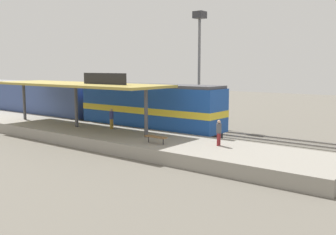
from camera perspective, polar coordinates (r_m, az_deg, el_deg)
ground_plane at (r=38.62m, az=-5.82°, el=-1.52°), size 120.00×120.00×0.00m
track_near at (r=37.21m, az=-7.94°, el=-1.85°), size 3.20×110.00×0.16m
track_far at (r=40.52m, az=-3.29°, el=-1.03°), size 3.20×110.00×0.16m
platform at (r=34.14m, az=-13.48°, el=-2.12°), size 6.00×44.00×0.90m
station_canopy at (r=33.63m, az=-13.59°, el=4.73°), size 5.20×18.00×4.70m
platform_bench at (r=25.90m, az=-1.84°, el=-2.95°), size 0.44×1.70×0.50m
locomotive at (r=33.93m, az=-2.85°, el=1.36°), size 2.93×14.43×4.44m
passenger_carriage_single at (r=47.60m, az=-19.58°, el=2.59°), size 2.90×20.00×4.24m
freight_car at (r=40.11m, az=-3.04°, el=1.68°), size 2.80×12.00×3.54m
light_mast at (r=39.96m, az=4.72°, el=10.87°), size 1.10×1.10×11.70m
person_waiting at (r=25.33m, az=7.62°, el=-2.07°), size 0.34×0.34×1.71m
person_walking at (r=32.30m, az=-8.46°, el=-0.02°), size 0.34×0.34×1.71m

